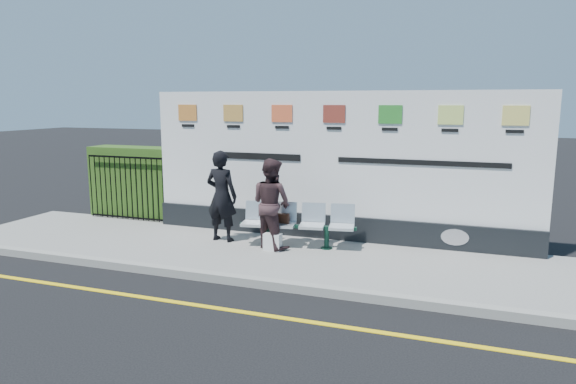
{
  "coord_description": "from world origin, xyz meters",
  "views": [
    {
      "loc": [
        3.05,
        -6.19,
        2.92
      ],
      "look_at": [
        -0.08,
        2.68,
        1.25
      ],
      "focal_mm": 32.0,
      "sensor_mm": 36.0,
      "label": 1
    }
  ],
  "objects_px": {
    "woman_left": "(222,196)",
    "woman_right": "(271,203)",
    "bench": "(297,235)",
    "billboard": "(334,176)"
  },
  "relations": [
    {
      "from": "woman_right",
      "to": "bench",
      "type": "bearing_deg",
      "value": -137.74
    },
    {
      "from": "woman_right",
      "to": "billboard",
      "type": "bearing_deg",
      "value": -109.28
    },
    {
      "from": "bench",
      "to": "woman_right",
      "type": "relative_size",
      "value": 1.25
    },
    {
      "from": "bench",
      "to": "woman_right",
      "type": "height_order",
      "value": "woman_right"
    },
    {
      "from": "woman_left",
      "to": "woman_right",
      "type": "xyz_separation_m",
      "value": [
        1.12,
        -0.12,
        -0.05
      ]
    },
    {
      "from": "woman_left",
      "to": "woman_right",
      "type": "height_order",
      "value": "woman_left"
    },
    {
      "from": "billboard",
      "to": "woman_left",
      "type": "distance_m",
      "value": 2.31
    },
    {
      "from": "bench",
      "to": "woman_left",
      "type": "height_order",
      "value": "woman_left"
    },
    {
      "from": "bench",
      "to": "woman_left",
      "type": "relative_size",
      "value": 1.18
    },
    {
      "from": "bench",
      "to": "woman_left",
      "type": "distance_m",
      "value": 1.74
    }
  ]
}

